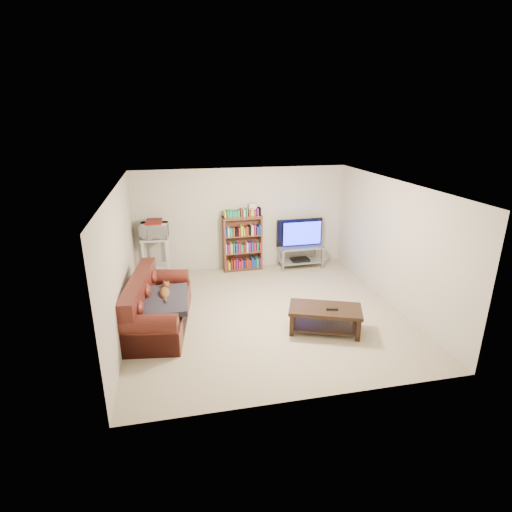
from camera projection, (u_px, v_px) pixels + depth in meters
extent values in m
plane|color=#C3B491|center=(266.00, 312.00, 7.55)|extent=(5.00, 5.00, 0.00)
plane|color=white|center=(267.00, 185.00, 6.75)|extent=(5.00, 5.00, 0.00)
plane|color=beige|center=(242.00, 219.00, 9.46)|extent=(5.00, 0.00, 5.00)
plane|color=beige|center=(314.00, 317.00, 4.84)|extent=(5.00, 0.00, 5.00)
plane|color=beige|center=(121.00, 262.00, 6.66)|extent=(0.00, 5.00, 5.00)
plane|color=beige|center=(393.00, 244.00, 7.64)|extent=(0.00, 5.00, 5.00)
cube|color=#4D1A13|center=(160.00, 314.00, 7.04)|extent=(1.18, 2.21, 0.40)
cube|color=#4D1A13|center=(140.00, 302.00, 6.93)|extent=(0.54, 2.13, 0.88)
cube|color=#4D1A13|center=(151.00, 339.00, 6.14)|extent=(0.89, 0.35, 0.52)
cube|color=#4D1A13|center=(167.00, 290.00, 7.90)|extent=(0.89, 0.35, 0.52)
cube|color=#2B2833|center=(163.00, 301.00, 6.80)|extent=(0.87, 1.10, 0.19)
cube|color=black|center=(325.00, 309.00, 6.76)|extent=(1.35, 1.00, 0.06)
cube|color=black|center=(324.00, 326.00, 6.87)|extent=(1.22, 0.90, 0.03)
cube|color=black|center=(292.00, 325.00, 6.69)|extent=(0.09, 0.09, 0.38)
cube|color=black|center=(358.00, 331.00, 6.53)|extent=(0.09, 0.09, 0.38)
cube|color=black|center=(294.00, 312.00, 7.14)|extent=(0.09, 0.09, 0.38)
cube|color=black|center=(356.00, 317.00, 6.98)|extent=(0.09, 0.09, 0.38)
cube|color=black|center=(332.00, 309.00, 6.68)|extent=(0.21, 0.10, 0.02)
cube|color=#999EA3|center=(300.00, 247.00, 9.65)|extent=(1.07, 0.50, 0.03)
cube|color=#999EA3|center=(300.00, 261.00, 9.77)|extent=(1.02, 0.48, 0.02)
cube|color=gray|center=(283.00, 261.00, 9.44)|extent=(0.05, 0.05, 0.53)
cube|color=gray|center=(323.00, 258.00, 9.65)|extent=(0.05, 0.05, 0.53)
cube|color=gray|center=(278.00, 255.00, 9.82)|extent=(0.05, 0.05, 0.53)
cube|color=gray|center=(316.00, 252.00, 10.04)|extent=(0.05, 0.05, 0.53)
imported|color=black|center=(301.00, 233.00, 9.54)|extent=(1.14, 0.18, 0.66)
cube|color=black|center=(300.00, 260.00, 9.76)|extent=(0.43, 0.31, 0.06)
cube|color=brown|center=(224.00, 245.00, 9.34)|extent=(0.05, 0.29, 1.33)
cube|color=brown|center=(260.00, 242.00, 9.55)|extent=(0.05, 0.29, 1.33)
cube|color=brown|center=(242.00, 216.00, 9.23)|extent=(0.93, 0.32, 0.03)
cube|color=maroon|center=(233.00, 215.00, 9.17)|extent=(0.27, 0.22, 0.07)
cube|color=silver|center=(155.00, 239.00, 8.84)|extent=(0.64, 0.49, 0.04)
cube|color=silver|center=(157.00, 266.00, 9.06)|extent=(0.57, 0.44, 0.03)
cube|color=silver|center=(144.00, 262.00, 8.81)|extent=(0.05, 0.05, 0.92)
cube|color=silver|center=(168.00, 261.00, 8.86)|extent=(0.05, 0.05, 0.92)
cube|color=silver|center=(146.00, 257.00, 9.14)|extent=(0.05, 0.05, 0.92)
cube|color=silver|center=(169.00, 256.00, 9.20)|extent=(0.05, 0.05, 0.92)
imported|color=silver|center=(154.00, 231.00, 8.78)|extent=(0.62, 0.45, 0.33)
cube|color=maroon|center=(154.00, 222.00, 8.72)|extent=(0.38, 0.34, 0.05)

